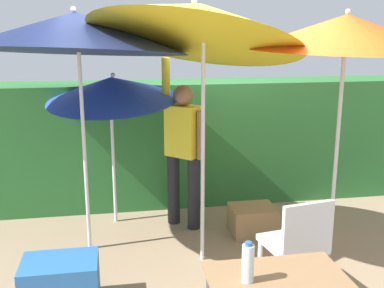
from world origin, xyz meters
The scene contains 11 objects.
ground_plane centered at (0.00, 0.00, 0.00)m, with size 24.00×24.00×0.00m, color #9E8466.
hedge_row centered at (0.00, 1.74, 0.77)m, with size 8.00×0.70×1.54m, color #2D7033.
umbrella_rainbow centered at (-1.04, 0.49, 2.15)m, with size 2.09×2.09×2.45m.
umbrella_orange centered at (1.31, -0.06, 2.15)m, with size 1.75×1.76×2.35m.
umbrella_yellow centered at (0.03, 0.10, 2.22)m, with size 2.00×1.92×2.76m.
umbrella_navy centered at (-0.74, 1.13, 1.55)m, with size 1.45×1.46×1.80m.
person_vendor centered at (0.01, 0.90, 0.93)m, with size 0.45×0.45×1.88m.
chair_plastic centered at (0.68, -0.73, 0.51)m, with size 0.51×0.51×0.89m.
cooler_box centered at (-1.20, -0.53, 0.20)m, with size 0.59×0.41×0.41m, color #2D6BB7.
crate_cardboard centered at (0.71, 0.55, 0.15)m, with size 0.48×0.39×0.31m, color #9E7A4C.
bottle_water centered at (-0.03, -1.69, 0.90)m, with size 0.07×0.07×0.24m.
Camera 1 is at (-0.73, -3.94, 2.17)m, focal length 43.19 mm.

